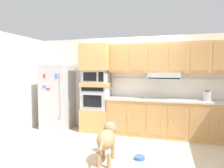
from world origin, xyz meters
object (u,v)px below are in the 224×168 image
Objects in this scene: microwave at (96,76)px; electric_kettle at (207,96)px; dog at (107,138)px; dog_food_bowl at (140,158)px; screwdriver at (142,98)px; refrigerator at (57,97)px; built_in_oven at (96,97)px.

microwave is 2.68× the size of electric_kettle.
microwave is at bearing 20.79° from dog.
dog_food_bowl is (-1.34, -1.41, -1.00)m from electric_kettle.
dog is (0.81, -1.65, -1.04)m from microwave.
microwave is 0.63× the size of dog.
dog is at bearing -104.05° from screwdriver.
electric_kettle is (1.49, -0.03, 0.10)m from screwdriver.
screwdriver is 0.59× the size of electric_kettle.
dog is at bearing -39.24° from refrigerator.
refrigerator is at bearing -176.57° from microwave.
dog is at bearing -139.78° from electric_kettle.
built_in_oven is 4.90× the size of screwdriver.
electric_kettle reaches higher than dog.
screwdriver is at bearing -0.99° from microwave.
refrigerator is 1.27m from microwave.
dog_food_bowl is at bearing -46.68° from built_in_oven.
refrigerator is 2.51× the size of built_in_oven.
electric_kettle is 2.18m from dog_food_bowl.
refrigerator is 2.35m from screwdriver.
dog is (0.81, -1.65, -0.48)m from built_in_oven.
screwdriver is 1.49m from electric_kettle.
dog_food_bowl is at bearing -29.01° from refrigerator.
dog is 5.15× the size of dog_food_bowl.
screwdriver reaches higher than dog.
dog_food_bowl is at bearing -133.60° from electric_kettle.
refrigerator is 2.55m from dog.
screwdriver is at bearing -19.41° from dog.
built_in_oven is 0.56m from microwave.
microwave is 2.45m from dog_food_bowl.
dog is (1.94, -1.58, -0.46)m from refrigerator.
built_in_oven is at bearing 179.01° from screwdriver.
built_in_oven is 2.18m from dog_food_bowl.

